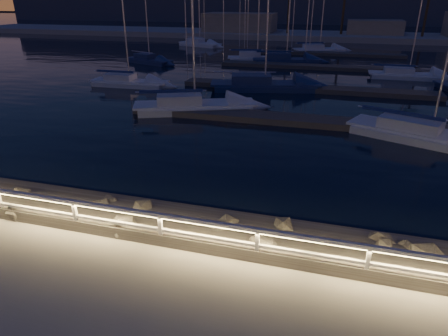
{
  "coord_description": "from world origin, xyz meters",
  "views": [
    {
      "loc": [
        2.75,
        -9.47,
        7.05
      ],
      "look_at": [
        -1.14,
        4.0,
        0.99
      ],
      "focal_mm": 32.0,
      "sensor_mm": 36.0,
      "label": 1
    }
  ],
  "objects_px": {
    "sailboat_g": "(406,74)",
    "sailboat_j": "(285,60)",
    "sailboat_f": "(128,82)",
    "sailboat_e": "(149,60)",
    "sailboat_m": "(199,43)",
    "sailboat_c": "(262,84)",
    "sailboat_i": "(256,58)",
    "guard_rail": "(221,231)",
    "sailboat_b": "(192,105)",
    "sailboat_n": "(318,49)",
    "sailboat_d": "(426,133)"
  },
  "relations": [
    {
      "from": "sailboat_g",
      "to": "sailboat_j",
      "type": "relative_size",
      "value": 0.93
    },
    {
      "from": "sailboat_g",
      "to": "sailboat_j",
      "type": "distance_m",
      "value": 14.57
    },
    {
      "from": "sailboat_j",
      "to": "sailboat_f",
      "type": "bearing_deg",
      "value": -139.56
    },
    {
      "from": "sailboat_e",
      "to": "sailboat_g",
      "type": "bearing_deg",
      "value": 17.11
    },
    {
      "from": "sailboat_m",
      "to": "sailboat_c",
      "type": "bearing_deg",
      "value": -41.81
    },
    {
      "from": "sailboat_j",
      "to": "sailboat_e",
      "type": "bearing_deg",
      "value": -179.76
    },
    {
      "from": "sailboat_f",
      "to": "sailboat_i",
      "type": "relative_size",
      "value": 0.97
    },
    {
      "from": "guard_rail",
      "to": "sailboat_g",
      "type": "distance_m",
      "value": 35.68
    },
    {
      "from": "sailboat_g",
      "to": "sailboat_e",
      "type": "bearing_deg",
      "value": 175.82
    },
    {
      "from": "sailboat_b",
      "to": "sailboat_e",
      "type": "xyz_separation_m",
      "value": [
        -12.93,
        19.57,
        -0.05
      ]
    },
    {
      "from": "sailboat_b",
      "to": "sailboat_n",
      "type": "relative_size",
      "value": 1.12
    },
    {
      "from": "sailboat_g",
      "to": "sailboat_m",
      "type": "distance_m",
      "value": 35.83
    },
    {
      "from": "sailboat_b",
      "to": "sailboat_e",
      "type": "bearing_deg",
      "value": 100.28
    },
    {
      "from": "sailboat_f",
      "to": "sailboat_g",
      "type": "xyz_separation_m",
      "value": [
        25.08,
        11.05,
        -0.01
      ]
    },
    {
      "from": "sailboat_c",
      "to": "sailboat_f",
      "type": "xyz_separation_m",
      "value": [
        -12.15,
        -1.93,
        -0.06
      ]
    },
    {
      "from": "sailboat_b",
      "to": "sailboat_n",
      "type": "distance_m",
      "value": 36.52
    },
    {
      "from": "guard_rail",
      "to": "sailboat_m",
      "type": "xyz_separation_m",
      "value": [
        -20.13,
        55.07,
        -0.92
      ]
    },
    {
      "from": "sailboat_n",
      "to": "sailboat_b",
      "type": "bearing_deg",
      "value": -123.47
    },
    {
      "from": "sailboat_b",
      "to": "sailboat_g",
      "type": "height_order",
      "value": "sailboat_b"
    },
    {
      "from": "sailboat_g",
      "to": "sailboat_b",
      "type": "bearing_deg",
      "value": -133.26
    },
    {
      "from": "sailboat_m",
      "to": "guard_rail",
      "type": "bearing_deg",
      "value": -50.61
    },
    {
      "from": "sailboat_g",
      "to": "guard_rail",
      "type": "bearing_deg",
      "value": -105.42
    },
    {
      "from": "sailboat_j",
      "to": "guard_rail",
      "type": "bearing_deg",
      "value": -99.46
    },
    {
      "from": "guard_rail",
      "to": "sailboat_b",
      "type": "bearing_deg",
      "value": 113.14
    },
    {
      "from": "sailboat_b",
      "to": "sailboat_f",
      "type": "relative_size",
      "value": 1.19
    },
    {
      "from": "sailboat_g",
      "to": "sailboat_j",
      "type": "xyz_separation_m",
      "value": [
        -13.14,
        6.29,
        0.04
      ]
    },
    {
      "from": "sailboat_b",
      "to": "guard_rail",
      "type": "bearing_deg",
      "value": -90.03
    },
    {
      "from": "sailboat_e",
      "to": "sailboat_i",
      "type": "xyz_separation_m",
      "value": [
        12.4,
        5.03,
        0.03
      ]
    },
    {
      "from": "sailboat_c",
      "to": "sailboat_m",
      "type": "bearing_deg",
      "value": 104.97
    },
    {
      "from": "sailboat_e",
      "to": "sailboat_c",
      "type": "bearing_deg",
      "value": -13.12
    },
    {
      "from": "sailboat_b",
      "to": "sailboat_d",
      "type": "bearing_deg",
      "value": -31.66
    },
    {
      "from": "sailboat_e",
      "to": "sailboat_g",
      "type": "height_order",
      "value": "sailboat_g"
    },
    {
      "from": "sailboat_c",
      "to": "sailboat_j",
      "type": "distance_m",
      "value": 15.4
    },
    {
      "from": "sailboat_f",
      "to": "sailboat_b",
      "type": "bearing_deg",
      "value": -38.86
    },
    {
      "from": "sailboat_d",
      "to": "sailboat_g",
      "type": "relative_size",
      "value": 1.18
    },
    {
      "from": "sailboat_j",
      "to": "sailboat_m",
      "type": "distance_m",
      "value": 21.6
    },
    {
      "from": "sailboat_d",
      "to": "sailboat_m",
      "type": "bearing_deg",
      "value": 147.54
    },
    {
      "from": "sailboat_d",
      "to": "sailboat_g",
      "type": "xyz_separation_m",
      "value": [
        1.29,
        19.93,
        -0.03
      ]
    },
    {
      "from": "sailboat_j",
      "to": "sailboat_n",
      "type": "relative_size",
      "value": 1.07
    },
    {
      "from": "sailboat_c",
      "to": "sailboat_j",
      "type": "bearing_deg",
      "value": 76.88
    },
    {
      "from": "sailboat_c",
      "to": "sailboat_j",
      "type": "relative_size",
      "value": 1.15
    },
    {
      "from": "sailboat_f",
      "to": "sailboat_n",
      "type": "height_order",
      "value": "sailboat_n"
    },
    {
      "from": "sailboat_d",
      "to": "sailboat_i",
      "type": "distance_m",
      "value": 31.05
    },
    {
      "from": "sailboat_i",
      "to": "sailboat_j",
      "type": "bearing_deg",
      "value": -23.04
    },
    {
      "from": "sailboat_j",
      "to": "sailboat_n",
      "type": "height_order",
      "value": "sailboat_j"
    },
    {
      "from": "sailboat_i",
      "to": "sailboat_f",
      "type": "bearing_deg",
      "value": -128.01
    },
    {
      "from": "sailboat_b",
      "to": "sailboat_c",
      "type": "height_order",
      "value": "sailboat_c"
    },
    {
      "from": "sailboat_j",
      "to": "sailboat_n",
      "type": "distance_m",
      "value": 12.4
    },
    {
      "from": "guard_rail",
      "to": "sailboat_n",
      "type": "height_order",
      "value": "sailboat_n"
    },
    {
      "from": "sailboat_d",
      "to": "sailboat_g",
      "type": "bearing_deg",
      "value": 109.18
    }
  ]
}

